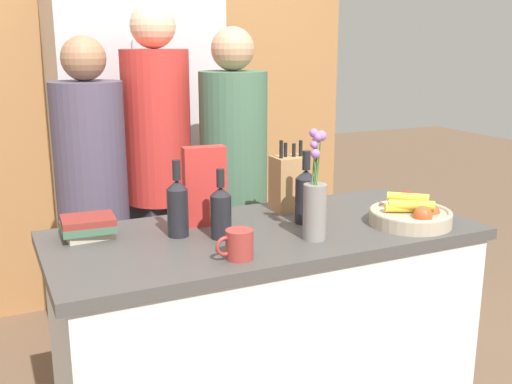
{
  "coord_description": "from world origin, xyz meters",
  "views": [
    {
      "loc": [
        -0.89,
        -1.82,
        1.56
      ],
      "look_at": [
        0.0,
        0.08,
        1.03
      ],
      "focal_mm": 42.0,
      "sensor_mm": 36.0,
      "label": 1
    }
  ],
  "objects": [
    {
      "name": "book_stack",
      "position": [
        -0.59,
        0.18,
        0.95
      ],
      "size": [
        0.18,
        0.16,
        0.07
      ],
      "color": "#B7A88E",
      "rests_on": "kitchen_island"
    },
    {
      "name": "bottle_wine",
      "position": [
        -0.18,
        -0.01,
        1.0
      ],
      "size": [
        0.07,
        0.07,
        0.24
      ],
      "color": "black",
      "rests_on": "kitchen_island"
    },
    {
      "name": "fruit_bowl",
      "position": [
        0.51,
        -0.16,
        0.95
      ],
      "size": [
        0.3,
        0.3,
        0.11
      ],
      "color": "tan",
      "rests_on": "kitchen_island"
    },
    {
      "name": "kitchen_island",
      "position": [
        0.0,
        0.0,
        0.46
      ],
      "size": [
        1.52,
        0.67,
        0.91
      ],
      "color": "silver",
      "rests_on": "ground_plane"
    },
    {
      "name": "bottle_vinegar",
      "position": [
        -0.3,
        0.07,
        1.01
      ],
      "size": [
        0.07,
        0.07,
        0.27
      ],
      "color": "black",
      "rests_on": "kitchen_island"
    },
    {
      "name": "bottle_oil",
      "position": [
        0.17,
        0.02,
        1.01
      ],
      "size": [
        0.08,
        0.08,
        0.27
      ],
      "color": "black",
      "rests_on": "kitchen_island"
    },
    {
      "name": "person_at_sink",
      "position": [
        -0.47,
        0.74,
        0.89
      ],
      "size": [
        0.3,
        0.3,
        1.58
      ],
      "rotation": [
        0.0,
        0.0,
        -0.05
      ],
      "color": "#383842",
      "rests_on": "ground_plane"
    },
    {
      "name": "knife_block",
      "position": [
        0.2,
        0.2,
        1.02
      ],
      "size": [
        0.13,
        0.11,
        0.28
      ],
      "color": "#A87A4C",
      "rests_on": "kitchen_island"
    },
    {
      "name": "person_in_red_tee",
      "position": [
        0.14,
        0.62,
        0.92
      ],
      "size": [
        0.3,
        0.3,
        1.62
      ],
      "rotation": [
        0.0,
        0.0,
        -0.13
      ],
      "color": "#383842",
      "rests_on": "ground_plane"
    },
    {
      "name": "cereal_box",
      "position": [
        -0.17,
        0.15,
        1.05
      ],
      "size": [
        0.16,
        0.08,
        0.29
      ],
      "color": "red",
      "rests_on": "kitchen_island"
    },
    {
      "name": "coffee_mug",
      "position": [
        -0.2,
        -0.22,
        0.95
      ],
      "size": [
        0.12,
        0.09,
        0.09
      ],
      "color": "#99332D",
      "rests_on": "kitchen_island"
    },
    {
      "name": "refrigerator",
      "position": [
        -0.11,
        1.4,
        0.95
      ],
      "size": [
        0.84,
        0.62,
        1.9
      ],
      "color": "#B7B7BC",
      "rests_on": "ground_plane"
    },
    {
      "name": "back_wall_wood",
      "position": [
        0.0,
        1.76,
        1.3
      ],
      "size": [
        2.72,
        0.12,
        2.6
      ],
      "color": "#9E6B3D",
      "rests_on": "ground_plane"
    },
    {
      "name": "flower_vase",
      "position": [
        0.11,
        -0.16,
        1.03
      ],
      "size": [
        0.08,
        0.08,
        0.38
      ],
      "color": "gray",
      "rests_on": "kitchen_island"
    },
    {
      "name": "person_in_blue",
      "position": [
        -0.15,
        0.83,
        0.98
      ],
      "size": [
        0.31,
        0.31,
        1.73
      ],
      "rotation": [
        0.0,
        0.0,
        0.43
      ],
      "color": "#383842",
      "rests_on": "ground_plane"
    }
  ]
}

